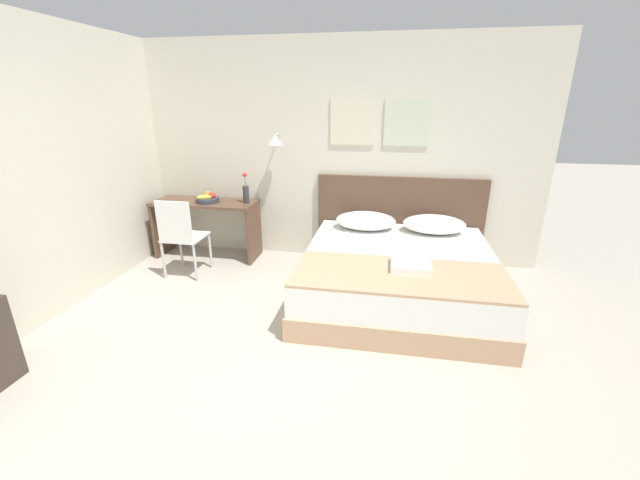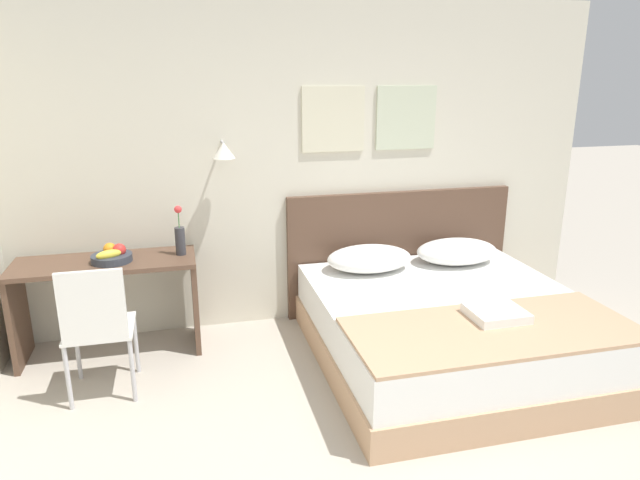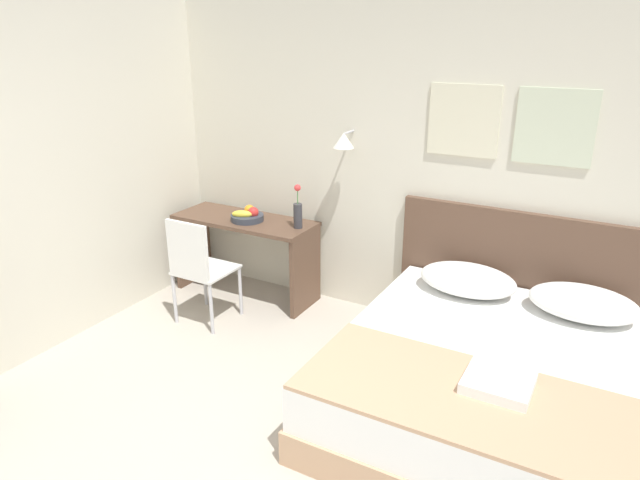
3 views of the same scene
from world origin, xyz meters
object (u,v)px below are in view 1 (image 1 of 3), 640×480
(throw_blanket, at_px, (400,275))
(folded_towel_near_foot, at_px, (411,265))
(headboard, at_px, (399,220))
(fruit_bowl, at_px, (208,199))
(desk_chair, at_px, (180,232))
(bed, at_px, (398,275))
(desk, at_px, (206,217))
(pillow_left, at_px, (366,221))
(pillow_right, at_px, (434,224))
(flower_vase, at_px, (246,192))

(throw_blanket, relative_size, folded_towel_near_foot, 5.28)
(headboard, distance_m, folded_towel_near_foot, 1.46)
(folded_towel_near_foot, distance_m, fruit_bowl, 2.73)
(headboard, height_order, fruit_bowl, headboard)
(throw_blanket, bearing_deg, headboard, 90.00)
(desk_chair, xyz_separation_m, fruit_bowl, (0.06, 0.63, 0.24))
(bed, relative_size, desk, 1.52)
(bed, relative_size, folded_towel_near_foot, 5.68)
(desk_chair, relative_size, fruit_bowl, 3.18)
(headboard, distance_m, fruit_bowl, 2.40)
(desk_chair, bearing_deg, pillow_left, 16.83)
(pillow_left, distance_m, fruit_bowl, 1.99)
(headboard, height_order, pillow_right, headboard)
(folded_towel_near_foot, bearing_deg, throw_blanket, -123.54)
(desk_chair, bearing_deg, flower_vase, 51.13)
(headboard, distance_m, throw_blanket, 1.60)
(pillow_right, bearing_deg, fruit_bowl, 179.68)
(fruit_bowl, bearing_deg, pillow_right, -0.32)
(pillow_left, relative_size, flower_vase, 1.85)
(folded_towel_near_foot, xyz_separation_m, flower_vase, (-1.97, 1.21, 0.32))
(fruit_bowl, bearing_deg, bed, -16.97)
(throw_blanket, height_order, desk, desk)
(pillow_right, distance_m, fruit_bowl, 2.77)
(pillow_right, bearing_deg, headboard, 141.08)
(desk, relative_size, flower_vase, 3.43)
(pillow_right, bearing_deg, desk, 179.04)
(bed, xyz_separation_m, headboard, (-0.00, 1.02, 0.29))
(pillow_left, height_order, pillow_right, same)
(throw_blanket, distance_m, folded_towel_near_foot, 0.17)
(desk, bearing_deg, headboard, 6.30)
(throw_blanket, relative_size, desk, 1.41)
(throw_blanket, bearing_deg, desk, 151.32)
(bed, height_order, desk, desk)
(desk_chair, relative_size, flower_vase, 2.43)
(throw_blanket, bearing_deg, fruit_bowl, 151.27)
(pillow_left, distance_m, throw_blanket, 1.34)
(desk, xyz_separation_m, flower_vase, (0.55, 0.02, 0.35))
(desk, bearing_deg, folded_towel_near_foot, -25.27)
(pillow_right, distance_m, desk_chair, 2.89)
(headboard, bearing_deg, desk, -173.70)
(headboard, bearing_deg, desk_chair, -159.00)
(pillow_right, distance_m, folded_towel_near_foot, 1.18)
(fruit_bowl, bearing_deg, folded_towel_near_foot, -25.23)
(fruit_bowl, distance_m, flower_vase, 0.50)
(pillow_left, height_order, flower_vase, flower_vase)
(desk, height_order, desk_chair, desk_chair)
(pillow_left, height_order, desk, desk)
(bed, relative_size, pillow_left, 2.83)
(bed, height_order, pillow_left, pillow_left)
(headboard, xyz_separation_m, fruit_bowl, (-2.37, -0.30, 0.24))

